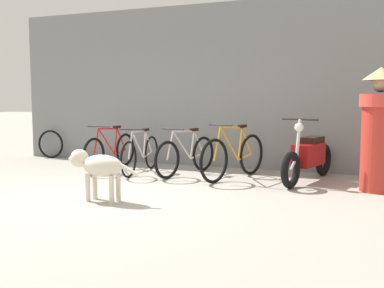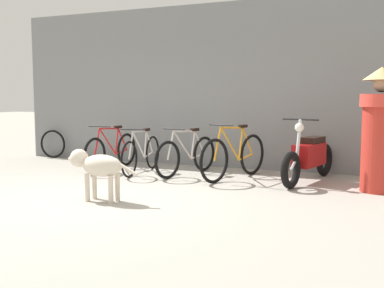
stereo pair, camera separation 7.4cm
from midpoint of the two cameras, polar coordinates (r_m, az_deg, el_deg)
name	(u,v)px [view 1 (the left image)]	position (r m, az deg, el deg)	size (l,w,h in m)	color
ground_plane	(104,197)	(6.23, -11.44, -6.64)	(60.00, 60.00, 0.00)	#9E998E
shop_wall_back	(192,86)	(8.96, -0.24, 7.33)	(7.82, 0.20, 3.13)	slate
bicycle_0	(111,151)	(8.54, -10.55, -0.91)	(0.46, 1.70, 0.84)	black
bicycle_1	(141,154)	(8.07, -6.78, -1.26)	(0.46, 1.66, 0.81)	black
bicycle_2	(186,155)	(7.83, -1.00, -1.45)	(0.56, 1.63, 0.83)	black
bicycle_3	(234,156)	(7.46, 5.06, -1.56)	(0.65, 1.71, 0.92)	black
motorcycle	(308,157)	(7.39, 14.29, -1.60)	(0.67, 1.91, 1.03)	black
stray_dog	(97,166)	(5.95, -12.27, -2.73)	(1.05, 0.29, 0.67)	beige
person_in_robes	(379,128)	(6.88, 22.37, 1.87)	(0.73, 0.73, 1.77)	#B72D23
spare_tire_left	(51,144)	(10.49, -17.70, -0.01)	(0.63, 0.10, 0.63)	black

